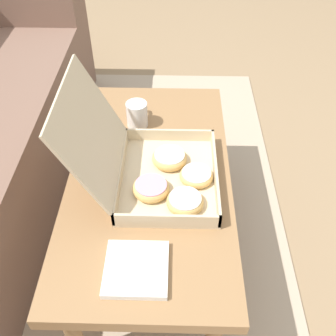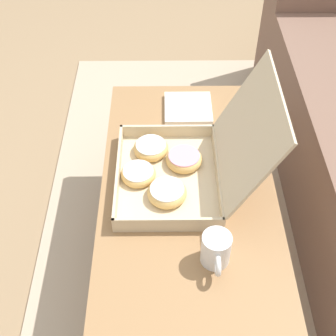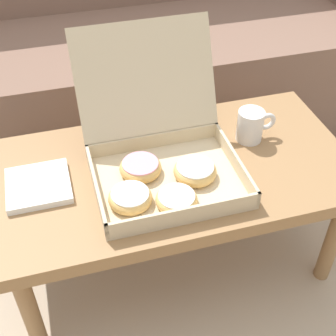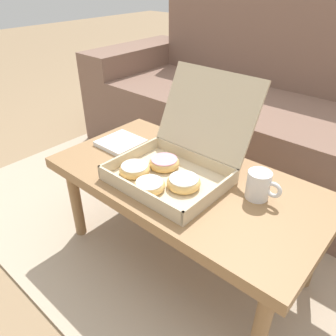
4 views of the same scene
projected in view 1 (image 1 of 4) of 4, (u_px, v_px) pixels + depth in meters
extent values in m
plane|color=#937756|center=(142.00, 245.00, 1.48)|extent=(12.00, 12.00, 0.00)
cube|color=tan|center=(63.00, 243.00, 1.48)|extent=(2.41, 1.69, 0.01)
cube|color=#7A5B4C|center=(13.00, 45.00, 2.03)|extent=(0.24, 0.76, 0.57)
cube|color=#997047|center=(150.00, 177.00, 1.22)|extent=(0.95, 0.49, 0.04)
cylinder|color=#997047|center=(201.00, 140.00, 1.65)|extent=(0.04, 0.04, 0.35)
cylinder|color=#997047|center=(75.00, 336.00, 1.06)|extent=(0.04, 0.04, 0.35)
cylinder|color=#997047|center=(113.00, 139.00, 1.66)|extent=(0.04, 0.04, 0.35)
cube|color=beige|center=(168.00, 179.00, 1.18)|extent=(0.36, 0.29, 0.01)
cube|color=beige|center=(216.00, 174.00, 1.16)|extent=(0.36, 0.01, 0.04)
cube|color=beige|center=(121.00, 172.00, 1.17)|extent=(0.36, 0.01, 0.04)
cube|color=beige|center=(166.00, 220.00, 1.04)|extent=(0.01, 0.29, 0.04)
cube|color=beige|center=(169.00, 135.00, 1.29)|extent=(0.01, 0.29, 0.04)
cube|color=beige|center=(91.00, 132.00, 1.06)|extent=(0.36, 0.13, 0.27)
torus|color=#E0B266|center=(151.00, 188.00, 1.13)|extent=(0.11, 0.11, 0.03)
cylinder|color=pink|center=(151.00, 186.00, 1.12)|extent=(0.09, 0.09, 0.01)
torus|color=#E0B266|center=(170.00, 158.00, 1.22)|extent=(0.11, 0.11, 0.03)
cylinder|color=white|center=(170.00, 156.00, 1.21)|extent=(0.09, 0.09, 0.02)
torus|color=#E0B266|center=(196.00, 176.00, 1.17)|extent=(0.10, 0.10, 0.03)
cylinder|color=white|center=(196.00, 174.00, 1.16)|extent=(0.09, 0.09, 0.01)
torus|color=#E0B266|center=(185.00, 202.00, 1.09)|extent=(0.10, 0.10, 0.03)
cylinder|color=white|center=(185.00, 199.00, 1.09)|extent=(0.09, 0.09, 0.01)
cylinder|color=white|center=(137.00, 115.00, 1.35)|extent=(0.07, 0.07, 0.09)
torus|color=white|center=(138.00, 105.00, 1.38)|extent=(0.05, 0.01, 0.05)
cube|color=white|center=(136.00, 269.00, 0.96)|extent=(0.16, 0.16, 0.02)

